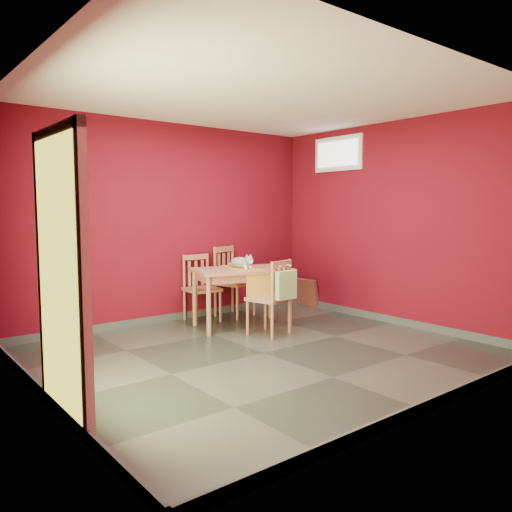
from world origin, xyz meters
TOP-DOWN VIEW (x-y plane):
  - ground at (0.00, 0.00)m, footprint 4.50×4.50m
  - room_shell at (0.00, 0.00)m, footprint 4.50×4.50m
  - doorway at (-2.23, -0.40)m, footprint 0.06×1.01m
  - window at (2.23, 1.00)m, footprint 0.05×0.90m
  - outlet_plate at (1.60, 1.99)m, footprint 0.08×0.02m
  - dining_table at (0.54, 1.11)m, footprint 1.38×1.01m
  - table_runner at (0.54, 1.00)m, footprint 0.51×0.78m
  - chair_far_left at (0.33, 1.78)m, footprint 0.46×0.46m
  - chair_far_right at (0.85, 1.76)m, footprint 0.58×0.58m
  - chair_near at (0.57, 0.55)m, footprint 0.53×0.53m
  - tote_bag at (0.61, 0.33)m, footprint 0.28×0.18m
  - cat at (0.54, 1.13)m, footprint 0.23×0.42m
  - picture_frame at (2.19, 1.59)m, footprint 0.17×0.45m

SIDE VIEW (x-z plane):
  - ground at x=0.00m, z-range 0.00..0.00m
  - room_shell at x=0.00m, z-range -2.20..2.30m
  - picture_frame at x=2.19m, z-range 0.00..0.44m
  - outlet_plate at x=1.60m, z-range 0.24..0.36m
  - chair_far_left at x=0.33m, z-range 0.01..0.92m
  - chair_near at x=0.57m, z-range 0.01..0.94m
  - chair_far_right at x=0.85m, z-range 0.01..1.01m
  - tote_bag at x=0.61m, z-range 0.44..0.84m
  - dining_table at x=0.54m, z-range 0.29..1.06m
  - table_runner at x=0.54m, z-range 0.54..0.90m
  - cat at x=0.54m, z-range 0.77..0.98m
  - doorway at x=-2.23m, z-range 0.06..2.19m
  - window at x=2.23m, z-range 2.10..2.60m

